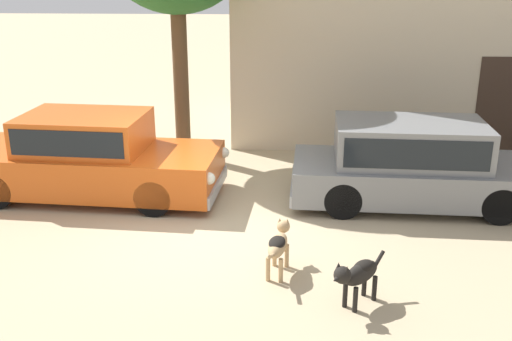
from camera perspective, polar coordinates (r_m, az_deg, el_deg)
The scene contains 5 objects.
ground_plane at distance 9.47m, azimuth -4.99°, elevation -5.47°, with size 80.00×80.00×0.00m, color tan.
parked_sedan_nearest at distance 10.91m, azimuth -15.70°, elevation 1.35°, with size 4.79×2.06×1.47m.
parked_sedan_second at distance 10.45m, azimuth 14.69°, elevation 0.81°, with size 4.32×1.86×1.44m.
stray_dog_spotted at distance 7.97m, azimuth 2.15°, elevation -7.00°, with size 0.34×1.05×0.64m.
stray_dog_tan at distance 7.34m, azimuth 9.70°, elevation -9.70°, with size 0.74×0.77×0.67m.
Camera 1 is at (1.26, -8.51, 3.96)m, focal length 41.89 mm.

